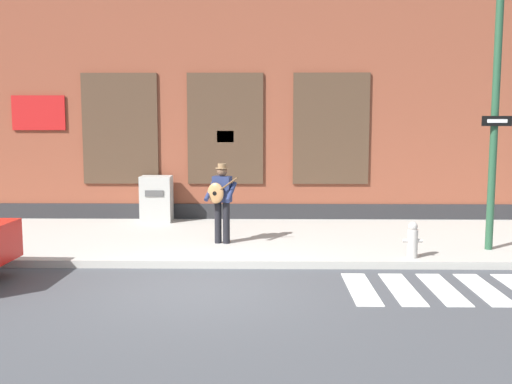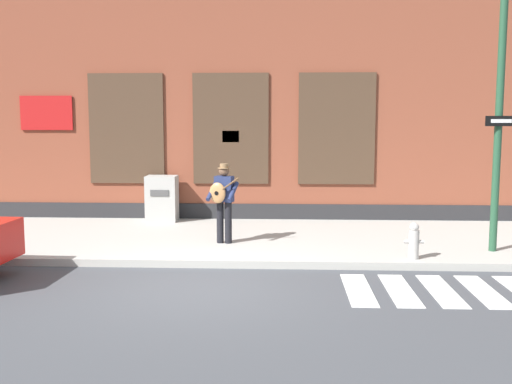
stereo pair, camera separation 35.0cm
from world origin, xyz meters
The scene contains 6 objects.
ground_plane centered at (0.00, 0.00, 0.00)m, with size 160.00×160.00×0.00m, color #424449.
sidewalk centered at (0.00, 3.73, 0.07)m, with size 28.00×4.81×0.15m.
building_backdrop centered at (0.00, 8.13, 3.05)m, with size 28.00×4.06×6.11m.
busker centered at (0.11, 2.95, 1.12)m, with size 0.72×0.65×1.70m.
utility_box centered at (-1.76, 5.68, 0.74)m, with size 0.79×0.61×1.18m.
fire_hydrant centered at (3.86, 1.68, 0.49)m, with size 0.38×0.20×0.70m.
Camera 1 is at (1.05, -9.59, 2.77)m, focal length 42.00 mm.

